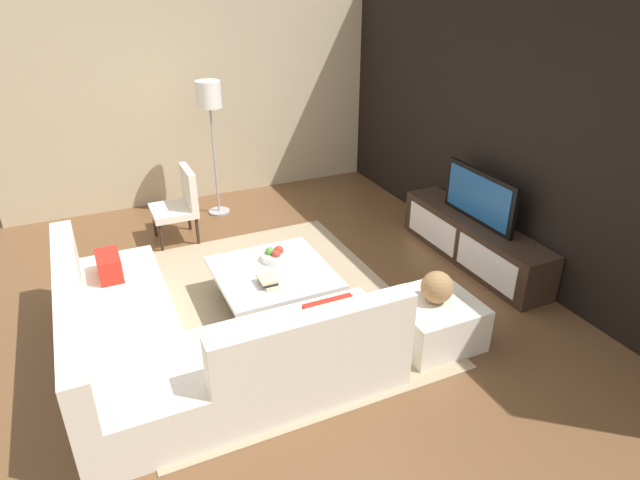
{
  "coord_description": "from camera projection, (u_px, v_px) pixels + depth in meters",
  "views": [
    {
      "loc": [
        4.13,
        -1.36,
        2.96
      ],
      "look_at": [
        -0.18,
        0.63,
        0.56
      ],
      "focal_mm": 30.58,
      "sensor_mm": 36.0,
      "label": 1
    }
  ],
  "objects": [
    {
      "name": "area_rug",
      "position": [
        265.0,
        306.0,
        5.27
      ],
      "size": [
        3.16,
        2.57,
        0.01
      ],
      "primitive_type": "cube",
      "color": "tan",
      "rests_on": "ground"
    },
    {
      "name": "feature_wall_back",
      "position": [
        511.0,
        135.0,
        5.57
      ],
      "size": [
        6.4,
        0.12,
        2.8
      ],
      "primitive_type": "cube",
      "color": "black",
      "rests_on": "ground"
    },
    {
      "name": "ground_plane",
      "position": [
        268.0,
        312.0,
        5.19
      ],
      "size": [
        14.0,
        14.0,
        0.0
      ],
      "primitive_type": "plane",
      "color": "brown"
    },
    {
      "name": "sectional_couch",
      "position": [
        186.0,
        342.0,
        4.31
      ],
      "size": [
        2.44,
        2.39,
        0.84
      ],
      "color": "silver",
      "rests_on": "ground"
    },
    {
      "name": "book_stack",
      "position": [
        268.0,
        281.0,
        4.9
      ],
      "size": [
        0.22,
        0.16,
        0.08
      ],
      "color": "#CCB78C",
      "rests_on": "coffee_table"
    },
    {
      "name": "floor_lamp",
      "position": [
        210.0,
        104.0,
        6.64
      ],
      "size": [
        0.3,
        0.3,
        1.72
      ],
      "color": "#A5A5AA",
      "rests_on": "ground"
    },
    {
      "name": "television",
      "position": [
        479.0,
        197.0,
        5.74
      ],
      "size": [
        1.06,
        0.06,
        0.56
      ],
      "color": "black",
      "rests_on": "media_console"
    },
    {
      "name": "decorative_ball",
      "position": [
        437.0,
        287.0,
        4.58
      ],
      "size": [
        0.28,
        0.28,
        0.28
      ],
      "primitive_type": "sphere",
      "color": "#997247",
      "rests_on": "ottoman"
    },
    {
      "name": "accent_chair_near",
      "position": [
        180.0,
        201.0,
        6.37
      ],
      "size": [
        0.52,
        0.5,
        0.87
      ],
      "rotation": [
        0.0,
        0.0,
        -0.17
      ],
      "color": "#332319",
      "rests_on": "ground"
    },
    {
      "name": "side_wall_left",
      "position": [
        196.0,
        96.0,
        7.23
      ],
      "size": [
        0.12,
        5.2,
        2.8
      ],
      "primitive_type": "cube",
      "color": "#C6B28E",
      "rests_on": "ground"
    },
    {
      "name": "fruit_bowl",
      "position": [
        276.0,
        255.0,
        5.3
      ],
      "size": [
        0.28,
        0.28,
        0.14
      ],
      "color": "silver",
      "rests_on": "coffee_table"
    },
    {
      "name": "coffee_table",
      "position": [
        273.0,
        287.0,
        5.22
      ],
      "size": [
        1.08,
        1.06,
        0.38
      ],
      "color": "#332319",
      "rests_on": "ground"
    },
    {
      "name": "media_console",
      "position": [
        473.0,
        241.0,
        5.97
      ],
      "size": [
        2.04,
        0.45,
        0.5
      ],
      "color": "#332319",
      "rests_on": "ground"
    },
    {
      "name": "ottoman",
      "position": [
        433.0,
        320.0,
        4.73
      ],
      "size": [
        0.7,
        0.7,
        0.4
      ],
      "primitive_type": "cube",
      "color": "silver",
      "rests_on": "ground"
    }
  ]
}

